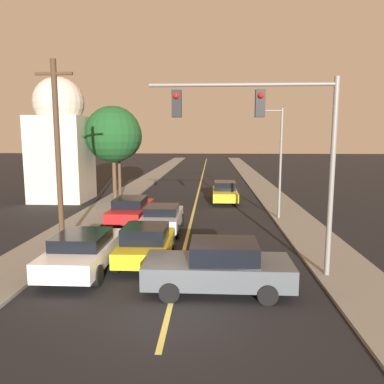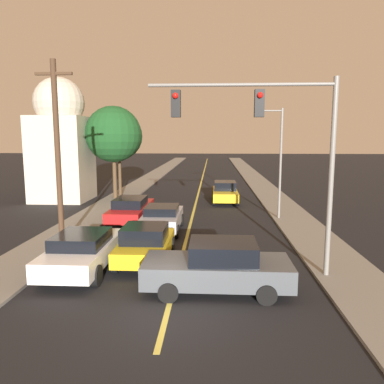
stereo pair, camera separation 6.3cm
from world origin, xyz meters
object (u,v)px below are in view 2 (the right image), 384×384
object	(u,v)px
traffic_signal_mast	(273,134)
tree_left_near	(113,134)
streetlamp_right	(275,148)
tree_left_far	(119,136)
car_near_lane_front	(145,244)
car_far_oncoming	(225,192)
car_near_lane_second	(162,218)
car_outer_lane_front	(83,250)
car_crossing_right	(218,267)
domed_building_left	(61,140)
utility_pole_left	(58,151)
car_outer_lane_second	(131,209)

from	to	relation	value
traffic_signal_mast	tree_left_near	world-z (taller)	tree_left_near
streetlamp_right	tree_left_far	xyz separation A→B (m)	(-11.10, 7.49, 0.66)
car_near_lane_front	car_far_oncoming	size ratio (longest dim) A/B	0.84
car_near_lane_second	car_outer_lane_front	xyz separation A→B (m)	(-2.15, -5.89, 0.04)
car_crossing_right	tree_left_far	distance (m)	20.18
car_far_oncoming	traffic_signal_mast	world-z (taller)	traffic_signal_mast
tree_left_near	car_far_oncoming	bearing A→B (deg)	-5.22
tree_left_far	domed_building_left	distance (m)	4.39
car_near_lane_front	domed_building_left	xyz separation A→B (m)	(-9.04, 14.22, 3.88)
car_far_oncoming	car_near_lane_front	bearing A→B (deg)	75.76
car_outer_lane_front	car_crossing_right	bearing A→B (deg)	-17.81
car_outer_lane_front	car_near_lane_front	bearing A→B (deg)	24.75
car_far_oncoming	car_crossing_right	distance (m)	16.63
streetlamp_right	domed_building_left	size ratio (longest dim) A/B	0.69
utility_pole_left	car_outer_lane_front	bearing A→B (deg)	-55.04
car_near_lane_second	tree_left_far	size ratio (longest dim) A/B	0.62
car_outer_lane_front	domed_building_left	distance (m)	17.14
car_near_lane_front	tree_left_far	distance (m)	16.87
car_near_lane_front	car_crossing_right	bearing A→B (deg)	-42.48
traffic_signal_mast	tree_left_near	bearing A→B (deg)	121.30
domed_building_left	traffic_signal_mast	bearing A→B (deg)	-48.45
car_far_oncoming	streetlamp_right	size ratio (longest dim) A/B	0.72
domed_building_left	car_outer_lane_front	bearing A→B (deg)	-65.62
car_far_oncoming	tree_left_near	distance (m)	9.71
car_near_lane_second	car_outer_lane_second	world-z (taller)	car_outer_lane_second
car_far_oncoming	tree_left_near	size ratio (longest dim) A/B	0.65
traffic_signal_mast	domed_building_left	xyz separation A→B (m)	(-13.69, 15.45, -0.36)
streetlamp_right	car_near_lane_second	bearing A→B (deg)	-152.69
car_outer_lane_front	car_near_lane_second	bearing A→B (deg)	69.99
car_near_lane_second	car_outer_lane_second	bearing A→B (deg)	133.57
traffic_signal_mast	car_outer_lane_front	bearing A→B (deg)	177.96
car_near_lane_second	tree_left_near	distance (m)	11.98
car_near_lane_second	car_outer_lane_second	distance (m)	3.11
tree_left_near	tree_left_far	size ratio (longest dim) A/B	1.07
car_outer_lane_front	car_outer_lane_second	xyz separation A→B (m)	(0.00, 8.15, -0.02)
car_near_lane_front	car_outer_lane_second	distance (m)	7.47
car_outer_lane_second	car_crossing_right	distance (m)	10.94
traffic_signal_mast	utility_pole_left	xyz separation A→B (m)	(-8.77, 3.05, -0.71)
car_near_lane_second	car_crossing_right	distance (m)	8.00
tree_left_near	tree_left_far	distance (m)	0.82
car_outer_lane_front	car_outer_lane_second	distance (m)	8.15
car_crossing_right	car_near_lane_second	bearing A→B (deg)	20.66
streetlamp_right	domed_building_left	world-z (taller)	domed_building_left
car_near_lane_front	domed_building_left	bearing A→B (deg)	122.44
car_near_lane_second	car_outer_lane_front	world-z (taller)	car_outer_lane_front
car_crossing_right	traffic_signal_mast	bearing A→B (deg)	-53.50
tree_left_far	car_near_lane_second	bearing A→B (deg)	-65.45
domed_building_left	tree_left_far	bearing A→B (deg)	18.47
tree_left_near	utility_pole_left	bearing A→B (deg)	-85.63
car_outer_lane_front	car_far_oncoming	bearing A→B (deg)	69.20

